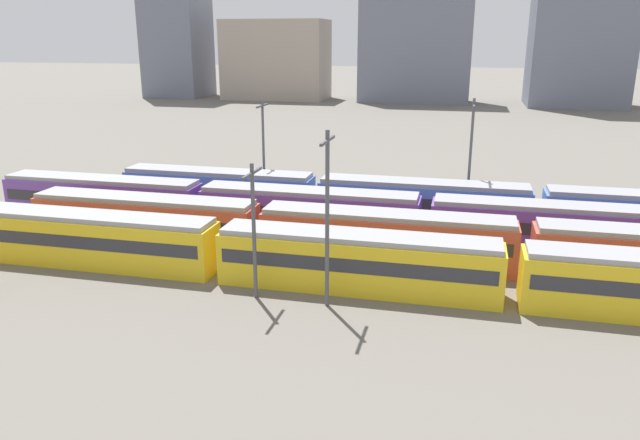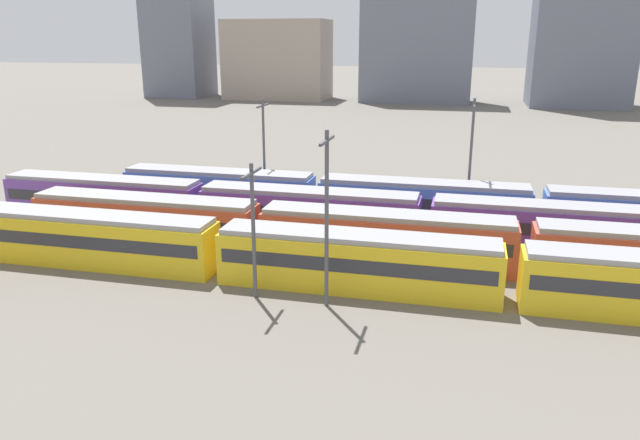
% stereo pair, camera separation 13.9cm
% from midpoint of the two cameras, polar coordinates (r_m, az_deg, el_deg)
% --- Properties ---
extents(ground_plane, '(600.00, 600.00, 0.00)m').
position_cam_midpoint_polar(ground_plane, '(52.11, -14.85, -1.13)').
color(ground_plane, '#666059').
extents(train_track_0, '(74.70, 3.06, 3.75)m').
position_cam_midpoint_polar(train_track_0, '(38.30, 17.56, -4.89)').
color(train_track_0, yellow).
rests_on(train_track_0, ground_plane).
extents(train_track_1, '(55.80, 3.06, 3.75)m').
position_cam_midpoint_polar(train_track_1, '(43.36, 6.12, -1.63)').
color(train_track_1, '#BC4C38').
rests_on(train_track_1, ground_plane).
extents(train_track_2, '(55.80, 3.06, 3.75)m').
position_cam_midpoint_polar(train_track_2, '(49.53, -1.15, 0.82)').
color(train_track_2, '#6B429E').
rests_on(train_track_2, ground_plane).
extents(catenary_pole_0, '(0.24, 3.20, 8.50)m').
position_cam_midpoint_polar(catenary_pole_0, '(36.68, -6.37, -0.38)').
color(catenary_pole_0, '#4C4C51').
rests_on(catenary_pole_0, ground_plane).
extents(catenary_pole_1, '(0.24, 3.20, 10.58)m').
position_cam_midpoint_polar(catenary_pole_1, '(54.82, 13.90, 6.13)').
color(catenary_pole_1, '#4C4C51').
rests_on(catenary_pole_1, ground_plane).
extents(catenary_pole_2, '(0.24, 3.20, 10.63)m').
position_cam_midpoint_polar(catenary_pole_2, '(34.97, 0.57, 0.74)').
color(catenary_pole_2, '#4C4C51').
rests_on(catenary_pole_2, ground_plane).
extents(catenary_pole_3, '(0.24, 3.20, 10.02)m').
position_cam_midpoint_polar(catenary_pole_3, '(58.36, -5.41, 6.89)').
color(catenary_pole_3, '#4C4C51').
rests_on(catenary_pole_3, ground_plane).
extents(distant_building_0, '(14.86, 14.95, 46.46)m').
position_cam_midpoint_polar(distant_building_0, '(173.16, -13.50, 18.93)').
color(distant_building_0, slate).
rests_on(distant_building_0, ground_plane).
extents(distant_building_1, '(26.21, 14.32, 19.85)m').
position_cam_midpoint_polar(distant_building_1, '(162.72, -4.16, 14.80)').
color(distant_building_1, '#A89989').
rests_on(distant_building_1, ground_plane).
extents(distant_building_2, '(26.76, 12.16, 31.62)m').
position_cam_midpoint_polar(distant_building_2, '(155.59, 9.02, 16.72)').
color(distant_building_2, slate).
rests_on(distant_building_2, ground_plane).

